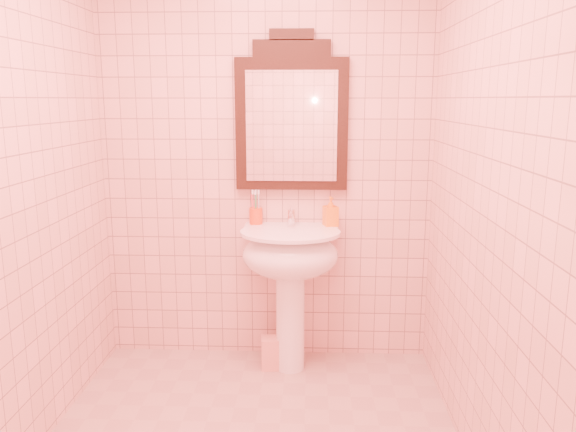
{
  "coord_description": "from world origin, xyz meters",
  "views": [
    {
      "loc": [
        0.27,
        -2.29,
        1.61
      ],
      "look_at": [
        0.15,
        0.55,
        1.02
      ],
      "focal_mm": 35.0,
      "sensor_mm": 36.0,
      "label": 1
    }
  ],
  "objects_px": {
    "pedestal_sink": "(290,264)",
    "soap_dispenser": "(331,211)",
    "mirror": "(292,117)",
    "toothbrush_cup": "(256,216)",
    "towel": "(275,353)"
  },
  "relations": [
    {
      "from": "soap_dispenser",
      "to": "towel",
      "type": "xyz_separation_m",
      "value": [
        -0.33,
        -0.14,
        -0.85
      ]
    },
    {
      "from": "pedestal_sink",
      "to": "toothbrush_cup",
      "type": "xyz_separation_m",
      "value": [
        -0.22,
        0.17,
        0.25
      ]
    },
    {
      "from": "towel",
      "to": "soap_dispenser",
      "type": "bearing_deg",
      "value": 22.38
    },
    {
      "from": "pedestal_sink",
      "to": "towel",
      "type": "xyz_separation_m",
      "value": [
        -0.1,
        0.01,
        -0.56
      ]
    },
    {
      "from": "toothbrush_cup",
      "to": "soap_dispenser",
      "type": "distance_m",
      "value": 0.45
    },
    {
      "from": "mirror",
      "to": "towel",
      "type": "distance_m",
      "value": 1.42
    },
    {
      "from": "pedestal_sink",
      "to": "soap_dispenser",
      "type": "bearing_deg",
      "value": 30.96
    },
    {
      "from": "mirror",
      "to": "soap_dispenser",
      "type": "bearing_deg",
      "value": -14.05
    },
    {
      "from": "pedestal_sink",
      "to": "soap_dispenser",
      "type": "xyz_separation_m",
      "value": [
        0.24,
        0.14,
        0.29
      ]
    },
    {
      "from": "pedestal_sink",
      "to": "toothbrush_cup",
      "type": "distance_m",
      "value": 0.37
    },
    {
      "from": "mirror",
      "to": "towel",
      "type": "xyz_separation_m",
      "value": [
        -0.1,
        -0.2,
        -1.41
      ]
    },
    {
      "from": "mirror",
      "to": "toothbrush_cup",
      "type": "distance_m",
      "value": 0.63
    },
    {
      "from": "toothbrush_cup",
      "to": "towel",
      "type": "distance_m",
      "value": 0.84
    },
    {
      "from": "pedestal_sink",
      "to": "toothbrush_cup",
      "type": "height_order",
      "value": "toothbrush_cup"
    },
    {
      "from": "mirror",
      "to": "toothbrush_cup",
      "type": "height_order",
      "value": "mirror"
    }
  ]
}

